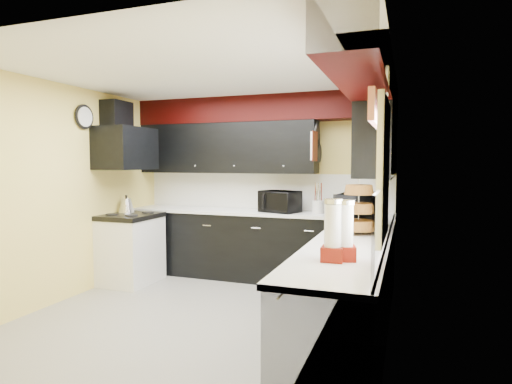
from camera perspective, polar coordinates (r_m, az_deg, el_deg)
ground at (r=4.70m, az=-6.34°, el=-15.96°), size 3.60×3.60×0.00m
wall_back at (r=6.10m, az=1.00°, el=0.68°), size 3.60×0.06×2.50m
wall_right at (r=3.98m, az=17.47°, el=-1.26°), size 0.06×3.60×2.50m
wall_left at (r=5.47m, az=-23.66°, el=-0.03°), size 0.06×3.60×2.50m
ceiling at (r=4.51m, az=-6.60°, el=15.46°), size 3.60×3.60×0.06m
cab_back at (r=5.92m, az=0.05°, el=-7.23°), size 3.60×0.60×0.90m
cab_right at (r=3.87m, az=12.47°, el=-13.43°), size 0.60×3.00×0.90m
counter_back at (r=5.84m, az=0.05°, el=-2.71°), size 3.62×0.64×0.04m
counter_right at (r=3.76m, az=12.57°, el=-6.57°), size 0.64×3.02×0.04m
splash_back at (r=6.09m, az=0.97°, el=0.12°), size 3.60×0.02×0.50m
splash_right at (r=3.99m, az=17.31°, el=-2.11°), size 0.02×3.60×0.50m
upper_back at (r=6.11m, az=-4.00°, el=5.84°), size 2.60×0.35×0.70m
upper_right at (r=4.88m, az=15.95°, el=6.17°), size 0.35×1.80×0.70m
soffit_back at (r=5.96m, az=0.45°, el=10.96°), size 3.60×0.36×0.35m
soffit_right at (r=3.87m, az=14.95°, el=14.63°), size 0.36×3.24×0.35m
stove at (r=5.96m, az=-16.31°, el=-7.51°), size 0.60×0.75×0.86m
cooktop at (r=5.89m, az=-16.40°, el=-3.12°), size 0.62×0.77×0.06m
hood at (r=5.87m, az=-16.97°, el=5.56°), size 0.50×0.78×0.55m
hood_duct at (r=5.98m, az=-18.07°, el=9.54°), size 0.24×0.40×0.40m
window at (r=3.07m, az=16.65°, el=2.85°), size 0.03×0.86×0.96m
valance at (r=3.09m, az=15.77°, el=10.30°), size 0.04×0.88×0.20m
pan_top at (r=5.64m, az=8.17°, el=8.00°), size 0.03×0.22×0.40m
pan_mid at (r=5.51m, az=7.87°, el=5.50°), size 0.03×0.28×0.46m
pan_low at (r=5.76m, az=8.40°, el=5.13°), size 0.03×0.24×0.42m
cut_board at (r=5.39m, az=7.72°, el=6.06°), size 0.03×0.26×0.35m
baskets at (r=4.06m, az=13.52°, el=-2.08°), size 0.27×0.27×0.50m
clock at (r=5.65m, az=-21.93°, el=9.28°), size 0.03×0.30×0.30m
deco_plate at (r=3.68m, az=17.10°, el=13.96°), size 0.03×0.24×0.24m
toaster_oven at (r=5.67m, az=3.16°, el=-1.28°), size 0.59×0.54×0.28m
microwave at (r=4.57m, az=14.10°, el=-2.28°), size 0.47×0.66×0.34m
utensil_crock at (r=5.59m, az=8.30°, el=-1.98°), size 0.16×0.16×0.17m
knife_block at (r=5.59m, az=10.85°, el=-1.68°), size 0.15×0.17×0.23m
kettle at (r=6.08m, az=-16.90°, el=-1.72°), size 0.23×0.23×0.19m
dispenser_a at (r=2.95m, az=11.77°, el=-5.31°), size 0.17×0.17×0.38m
dispenser_b at (r=2.91m, az=10.20°, el=-5.30°), size 0.15×0.15×0.39m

